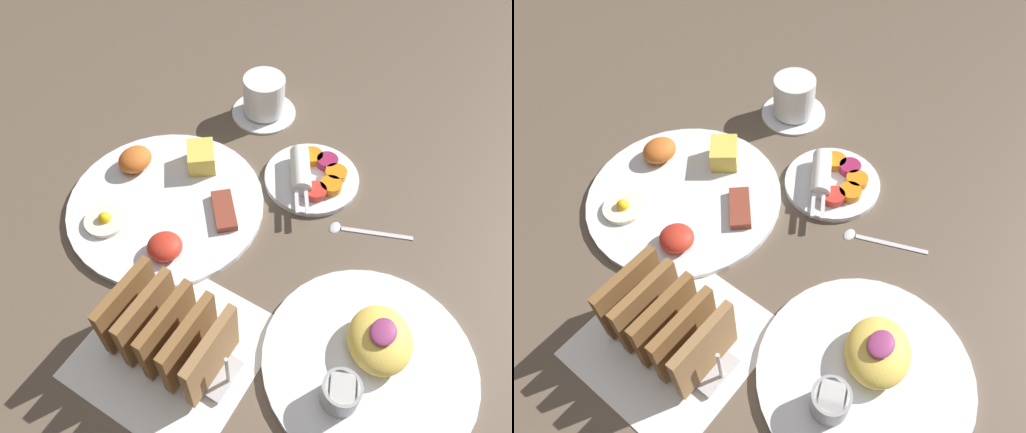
% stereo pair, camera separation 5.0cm
% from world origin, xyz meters
% --- Properties ---
extents(ground_plane, '(3.00, 3.00, 0.00)m').
position_xyz_m(ground_plane, '(0.00, 0.00, 0.00)').
color(ground_plane, brown).
extents(napkin_flat, '(0.22, 0.22, 0.00)m').
position_xyz_m(napkin_flat, '(-0.16, 0.03, 0.00)').
color(napkin_flat, white).
rests_on(napkin_flat, ground_plane).
extents(plate_breakfast, '(0.31, 0.31, 0.05)m').
position_xyz_m(plate_breakfast, '(0.03, 0.19, 0.01)').
color(plate_breakfast, white).
rests_on(plate_breakfast, ground_plane).
extents(plate_condiments, '(0.17, 0.16, 0.04)m').
position_xyz_m(plate_condiments, '(0.20, 0.01, 0.01)').
color(plate_condiments, white).
rests_on(plate_condiments, ground_plane).
extents(plate_foreground, '(0.28, 0.28, 0.06)m').
position_xyz_m(plate_foreground, '(-0.05, -0.20, 0.01)').
color(plate_foreground, white).
rests_on(plate_foreground, ground_plane).
extents(toast_rack, '(0.10, 0.18, 0.10)m').
position_xyz_m(toast_rack, '(-0.16, 0.03, 0.05)').
color(toast_rack, '#B7B7BC').
rests_on(toast_rack, ground_plane).
extents(coffee_cup, '(0.12, 0.12, 0.08)m').
position_xyz_m(coffee_cup, '(0.30, 0.17, 0.04)').
color(coffee_cup, white).
rests_on(coffee_cup, ground_plane).
extents(teaspoon, '(0.06, 0.12, 0.01)m').
position_xyz_m(teaspoon, '(0.14, -0.10, 0.00)').
color(teaspoon, silver).
rests_on(teaspoon, ground_plane).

